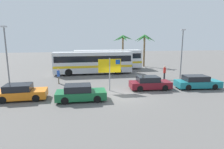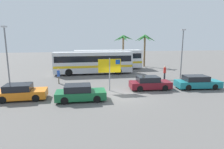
{
  "view_description": "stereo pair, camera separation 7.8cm",
  "coord_description": "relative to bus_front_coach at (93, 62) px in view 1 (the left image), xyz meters",
  "views": [
    {
      "loc": [
        -3.73,
        -15.94,
        4.96
      ],
      "look_at": [
        -0.22,
        3.22,
        1.3
      ],
      "focal_mm": 30.18,
      "sensor_mm": 36.0,
      "label": 1
    },
    {
      "loc": [
        -3.66,
        -15.95,
        4.96
      ],
      "look_at": [
        -0.22,
        3.22,
        1.3
      ],
      "focal_mm": 30.18,
      "sensor_mm": 36.0,
      "label": 2
    }
  ],
  "objects": [
    {
      "name": "palm_tree_seaside",
      "position": [
        6.22,
        7.49,
        2.81
      ],
      "size": [
        3.99,
        4.0,
        5.72
      ],
      "color": "brown",
      "rests_on": "ground"
    },
    {
      "name": "car_green",
      "position": [
        -2.04,
        -11.92,
        -1.15
      ],
      "size": [
        4.07,
        1.79,
        1.32
      ],
      "rotation": [
        0.0,
        0.0,
        -0.02
      ],
      "color": "#196638",
      "rests_on": "ground"
    },
    {
      "name": "car_orange",
      "position": [
        -6.88,
        -10.84,
        -1.15
      ],
      "size": [
        3.99,
        1.81,
        1.32
      ],
      "rotation": [
        0.0,
        0.0,
        0.02
      ],
      "color": "orange",
      "rests_on": "ground"
    },
    {
      "name": "car_teal",
      "position": [
        9.79,
        -10.09,
        -1.15
      ],
      "size": [
        4.57,
        2.06,
        1.32
      ],
      "rotation": [
        0.0,
        0.0,
        -0.09
      ],
      "color": "#19757F",
      "rests_on": "ground"
    },
    {
      "name": "ground",
      "position": [
        1.57,
        -11.04,
        -1.78
      ],
      "size": [
        120.0,
        120.0,
        0.0
      ],
      "primitive_type": "plane",
      "color": "#605E5B"
    },
    {
      "name": "bus_front_coach",
      "position": [
        0.0,
        0.0,
        0.0
      ],
      "size": [
        11.06,
        2.52,
        3.17
      ],
      "color": "silver",
      "rests_on": "ground"
    },
    {
      "name": "lamp_post_left_side",
      "position": [
        10.68,
        -5.33,
        1.62
      ],
      "size": [
        0.56,
        0.2,
        6.17
      ],
      "color": "slate",
      "rests_on": "ground"
    },
    {
      "name": "ferry_sign",
      "position": [
        0.88,
        -9.39,
        0.54
      ],
      "size": [
        2.2,
        0.12,
        3.2
      ],
      "rotation": [
        0.0,
        0.0,
        -0.02
      ],
      "color": "gray",
      "rests_on": "ground"
    },
    {
      "name": "bus_rear_coach",
      "position": [
        2.81,
        3.89,
        0.0
      ],
      "size": [
        11.06,
        2.52,
        3.17
      ],
      "color": "white",
      "rests_on": "ground"
    },
    {
      "name": "lamp_post_right_side",
      "position": [
        -9.3,
        -6.08,
        1.68
      ],
      "size": [
        0.56,
        0.2,
        6.28
      ],
      "color": "slate",
      "rests_on": "ground"
    },
    {
      "name": "pedestrian_near_sign",
      "position": [
        -4.36,
        -5.46,
        -0.76
      ],
      "size": [
        0.32,
        0.32,
        1.73
      ],
      "rotation": [
        0.0,
        0.0,
        3.23
      ],
      "color": "#706656",
      "rests_on": "ground"
    },
    {
      "name": "pedestrian_by_bus",
      "position": [
        8.44,
        -5.46,
        -0.78
      ],
      "size": [
        0.32,
        0.32,
        1.7
      ],
      "rotation": [
        0.0,
        0.0,
        2.24
      ],
      "color": "#2D2D33",
      "rests_on": "ground"
    },
    {
      "name": "car_maroon",
      "position": [
        4.85,
        -9.62,
        -1.15
      ],
      "size": [
        4.14,
        1.87,
        1.32
      ],
      "rotation": [
        0.0,
        0.0,
        -0.05
      ],
      "color": "maroon",
      "rests_on": "ground"
    },
    {
      "name": "palm_tree_inland",
      "position": [
        9.83,
        5.95,
        2.8
      ],
      "size": [
        3.93,
        4.07,
        5.78
      ],
      "color": "brown",
      "rests_on": "ground"
    }
  ]
}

